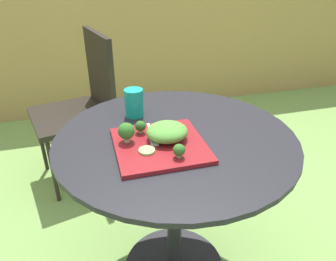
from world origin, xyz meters
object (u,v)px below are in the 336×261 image
patio_chair (85,99)px  drinking_glass (134,104)px  fork (152,136)px  salad_plate (160,145)px

patio_chair → drinking_glass: 0.75m
drinking_glass → fork: size_ratio=0.70×
fork → drinking_glass: bearing=96.2°
patio_chair → drinking_glass: size_ratio=8.33×
patio_chair → fork: patio_chair is taller
salad_plate → fork: 0.05m
salad_plate → drinking_glass: bearing=98.3°
patio_chair → salad_plate: bearing=-76.7°
patio_chair → drinking_glass: patio_chair is taller
patio_chair → drinking_glass: bearing=-74.8°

